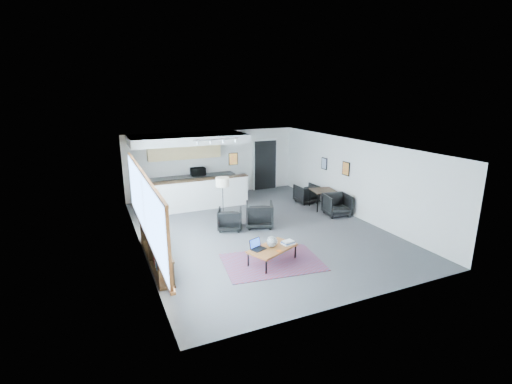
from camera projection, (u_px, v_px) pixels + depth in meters
name	position (u px, v px, depth m)	size (l,w,h in m)	color
room	(259.00, 189.00, 11.10)	(7.02, 9.02, 2.62)	#4A4A4D
window	(144.00, 206.00, 8.89)	(0.10, 5.95, 1.66)	#8CBFFF
console	(156.00, 251.00, 9.13)	(0.35, 3.00, 0.80)	#332012
kitchenette	(189.00, 167.00, 13.86)	(4.20, 1.96, 2.60)	white
doorway	(265.00, 164.00, 15.96)	(1.10, 0.12, 2.15)	black
track_light	(216.00, 140.00, 12.48)	(1.60, 0.07, 0.15)	silver
wall_art_lower	(346.00, 169.00, 12.75)	(0.03, 0.38, 0.48)	black
wall_art_upper	(324.00, 164.00, 13.91)	(0.03, 0.34, 0.44)	black
kilim_rug	(272.00, 262.00, 9.25)	(2.60, 1.95, 0.01)	#572D44
coffee_table	(272.00, 249.00, 9.15)	(1.41, 1.11, 0.41)	brown
laptop	(257.00, 246.00, 9.05)	(0.42, 0.38, 0.24)	black
ceramic_pot	(272.00, 242.00, 9.14)	(0.27, 0.27, 0.27)	gray
book_stack	(288.00, 242.00, 9.33)	(0.35, 0.30, 0.10)	silver
coaster	(279.00, 251.00, 8.93)	(0.13, 0.13, 0.01)	#E5590C
armchair_left	(230.00, 218.00, 11.37)	(0.71, 0.67, 0.74)	black
armchair_right	(259.00, 213.00, 11.61)	(0.83, 0.78, 0.85)	black
floor_lamp	(223.00, 184.00, 11.69)	(0.44, 0.44, 1.50)	black
dining_table	(323.00, 192.00, 13.33)	(0.95, 0.95, 0.69)	#332012
dining_chair_near	(337.00, 205.00, 12.67)	(0.68, 0.64, 0.70)	black
dining_chair_far	(306.00, 194.00, 14.14)	(0.64, 0.60, 0.66)	black
microwave	(198.00, 171.00, 14.50)	(0.55, 0.30, 0.37)	black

